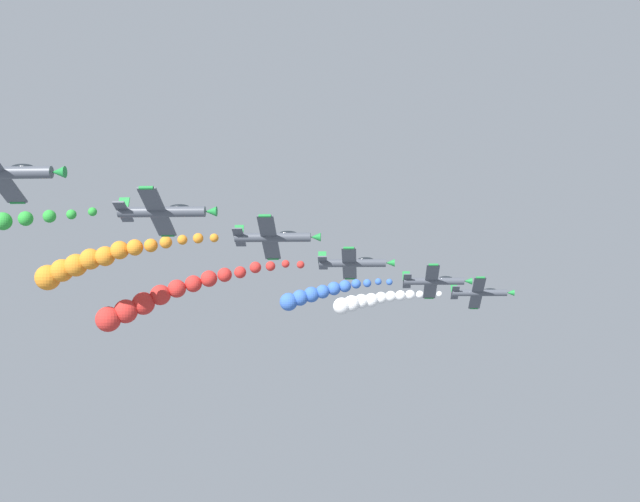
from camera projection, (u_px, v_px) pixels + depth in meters
airplane_lead at (480, 293)px, 124.47m from camera, size 8.30×10.35×5.37m
smoke_trail_lead at (367, 301)px, 123.65m from camera, size 4.81×18.16×4.14m
airplane_left_inner at (435, 281)px, 112.63m from camera, size 8.44×10.35×5.12m
smoke_trail_left_inner at (315, 294)px, 111.94m from camera, size 4.24×16.88×4.93m
airplane_right_inner at (354, 263)px, 101.14m from camera, size 8.96×10.35×4.00m
smoke_trail_right_inner at (159, 299)px, 98.14m from camera, size 8.37×26.47×9.63m
airplane_left_outer at (274, 237)px, 88.46m from camera, size 8.65×10.35×4.73m
smoke_trail_left_outer at (87, 263)px, 91.75m from camera, size 5.68×23.70×6.69m
airplane_right_outer at (163, 212)px, 76.56m from camera, size 8.88×10.35×4.22m
airplane_trailing at (3, 172)px, 65.24m from camera, size 8.88×10.35×4.21m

